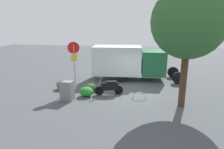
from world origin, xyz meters
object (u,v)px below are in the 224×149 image
stop_sign (74,59)px  box_truck_near (129,61)px  utility_cabinet (67,91)px  street_tree (189,22)px  motorcycle (110,87)px  bike_rack_hoop (139,99)px

stop_sign → box_truck_near: bearing=-133.0°
utility_cabinet → street_tree: bearing=-178.3°
box_truck_near → motorcycle: size_ratio=4.06×
stop_sign → utility_cabinet: stop_sign is taller
motorcycle → street_tree: street_tree is taller
motorcycle → stop_sign: size_ratio=0.54×
motorcycle → stop_sign: bearing=-23.7°
street_tree → bike_rack_hoop: bearing=-16.3°
street_tree → bike_rack_hoop: street_tree is taller
stop_sign → street_tree: street_tree is taller
bike_rack_hoop → box_truck_near: bearing=-77.5°
stop_sign → utility_cabinet: size_ratio=2.87×
motorcycle → utility_cabinet: (2.30, 1.34, 0.05)m
utility_cabinet → bike_rack_hoop: (-4.19, -0.87, -0.57)m
box_truck_near → utility_cabinet: 6.25m
motorcycle → bike_rack_hoop: bearing=151.0°
stop_sign → utility_cabinet: bearing=94.0°
stop_sign → bike_rack_hoop: stop_sign is taller
box_truck_near → stop_sign: size_ratio=2.19×
motorcycle → street_tree: bearing=149.6°
stop_sign → street_tree: size_ratio=0.52×
utility_cabinet → motorcycle: bearing=-149.8°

